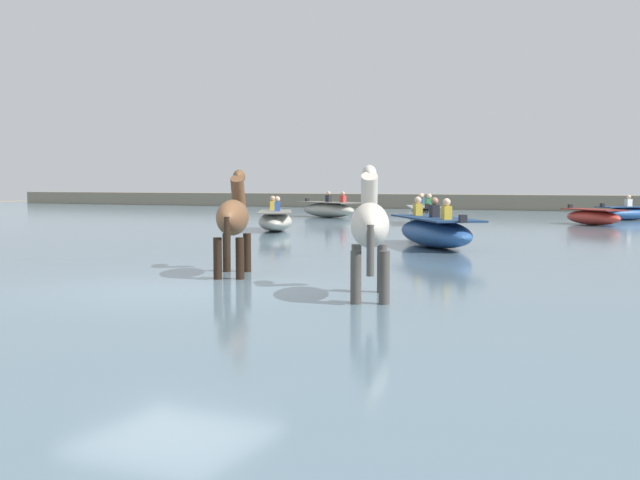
{
  "coord_description": "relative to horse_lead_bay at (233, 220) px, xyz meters",
  "views": [
    {
      "loc": [
        6.5,
        -8.68,
        1.84
      ],
      "look_at": [
        0.61,
        3.56,
        0.84
      ],
      "focal_mm": 42.55,
      "sensor_mm": 36.0,
      "label": 1
    }
  ],
  "objects": [
    {
      "name": "water_surface",
      "position": [
        0.22,
        8.03,
        -1.07
      ],
      "size": [
        90.0,
        90.0,
        0.34
      ],
      "primitive_type": "cube",
      "color": "slate",
      "rests_on": "ground"
    },
    {
      "name": "far_shoreline",
      "position": [
        0.22,
        34.15,
        -0.63
      ],
      "size": [
        80.0,
        2.4,
        1.22
      ],
      "primitive_type": "cube",
      "color": "gray",
      "rests_on": "ground"
    },
    {
      "name": "boat_distant_east",
      "position": [
        4.59,
        23.37,
        -0.61
      ],
      "size": [
        2.62,
        2.76,
        1.05
      ],
      "color": "#28518E",
      "rests_on": "water_surface"
    },
    {
      "name": "boat_near_port",
      "position": [
        3.69,
        18.81,
        -0.61
      ],
      "size": [
        2.62,
        2.62,
        0.72
      ],
      "color": "#BC382D",
      "rests_on": "water_surface"
    },
    {
      "name": "boat_far_inshore",
      "position": [
        -2.06,
        16.5,
        -0.56
      ],
      "size": [
        2.43,
        3.78,
        1.16
      ],
      "color": "silver",
      "rests_on": "water_surface"
    },
    {
      "name": "ground_plane",
      "position": [
        0.22,
        -1.97,
        -1.24
      ],
      "size": [
        120.0,
        120.0,
        0.0
      ],
      "primitive_type": "plane",
      "color": "#84755B"
    },
    {
      "name": "boat_near_starboard",
      "position": [
        -5.2,
        10.76,
        -0.58
      ],
      "size": [
        2.5,
        3.45,
        1.11
      ],
      "color": "#B2AD9E",
      "rests_on": "water_surface"
    },
    {
      "name": "horse_lead_bay",
      "position": [
        0.0,
        0.0,
        0.0
      ],
      "size": [
        1.12,
        1.88,
        2.1
      ],
      "color": "brown",
      "rests_on": "ground"
    },
    {
      "name": "horse_trailing_pinto",
      "position": [
        2.96,
        -1.33,
        0.01
      ],
      "size": [
        1.07,
        1.91,
        2.11
      ],
      "color": "beige",
      "rests_on": "ground"
    },
    {
      "name": "boat_far_offshore",
      "position": [
        -7.78,
        20.33,
        -0.55
      ],
      "size": [
        3.54,
        2.61,
        1.18
      ],
      "color": "#B2AD9E",
      "rests_on": "water_surface"
    },
    {
      "name": "boat_distant_west",
      "position": [
        1.33,
        6.9,
        -0.54
      ],
      "size": [
        3.28,
        3.93,
        1.19
      ],
      "color": "#28518E",
      "rests_on": "water_surface"
    }
  ]
}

